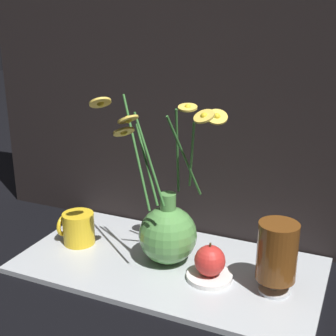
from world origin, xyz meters
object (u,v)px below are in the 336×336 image
Objects in this scene: vase_with_flowers at (168,230)px; orange_fruit at (210,261)px; tea_glass at (277,253)px; yellow_mug at (77,228)px.

vase_with_flowers reaches higher than orange_fruit.
vase_with_flowers is 2.57× the size of tea_glass.
yellow_mug is 0.57× the size of tea_glass.
vase_with_flowers is 0.23m from yellow_mug.
orange_fruit is at bearing -3.84° from yellow_mug.
orange_fruit is (0.11, -0.03, -0.03)m from vase_with_flowers.
vase_with_flowers is at bearing 174.73° from tea_glass.
tea_glass is (0.24, -0.02, 0.01)m from vase_with_flowers.
vase_with_flowers is at bearing 1.86° from yellow_mug.
orange_fruit is at bearing -176.50° from tea_glass.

